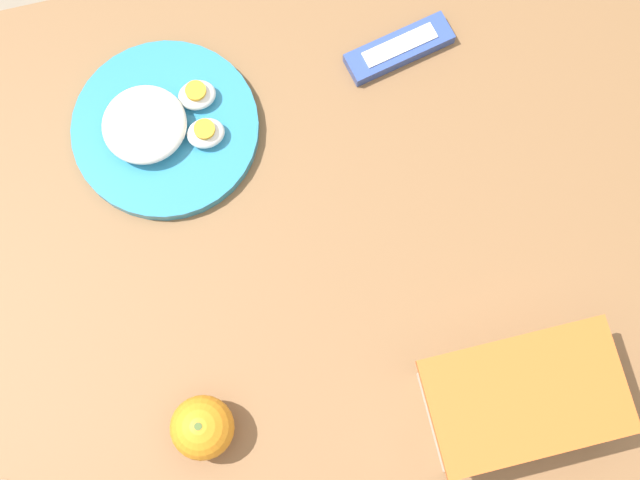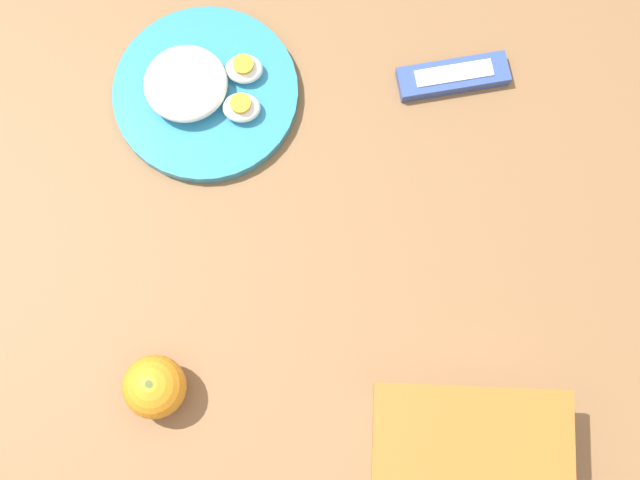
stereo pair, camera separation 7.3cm
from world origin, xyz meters
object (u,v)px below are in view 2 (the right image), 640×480
(food_container, at_px, (466,449))
(candy_bar, at_px, (453,76))
(orange_fruit, at_px, (155,387))
(rice_plate, at_px, (203,90))

(food_container, bearing_deg, candy_bar, -88.40)
(food_container, xyz_separation_m, orange_fruit, (0.36, -0.06, -0.00))
(orange_fruit, relative_size, candy_bar, 0.50)
(orange_fruit, height_order, candy_bar, orange_fruit)
(candy_bar, bearing_deg, orange_fruit, 50.14)
(food_container, height_order, orange_fruit, food_container)
(food_container, relative_size, candy_bar, 1.47)
(rice_plate, xyz_separation_m, candy_bar, (-0.32, -0.04, -0.01))
(orange_fruit, relative_size, rice_plate, 0.31)
(food_container, distance_m, candy_bar, 0.47)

